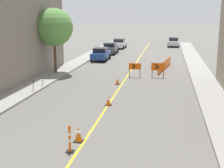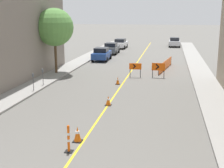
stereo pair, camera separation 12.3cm
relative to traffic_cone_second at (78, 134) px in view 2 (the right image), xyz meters
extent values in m
cube|color=gold|center=(0.25, 20.07, -0.35)|extent=(0.12, 57.75, 0.01)
cube|color=gray|center=(-6.55, 20.07, -0.28)|extent=(2.11, 57.75, 0.14)
cube|color=gray|center=(7.04, 20.07, -0.28)|extent=(2.11, 57.75, 0.14)
cube|color=black|center=(0.00, 0.00, -0.34)|extent=(0.43, 0.43, 0.03)
cone|color=orange|center=(0.00, 0.00, 0.02)|extent=(0.34, 0.34, 0.68)
cylinder|color=white|center=(0.00, 0.00, 0.10)|extent=(0.18, 0.18, 0.11)
cube|color=black|center=(0.28, 5.85, -0.34)|extent=(0.41, 0.41, 0.03)
cone|color=orange|center=(0.28, 5.85, -0.02)|extent=(0.33, 0.33, 0.60)
cylinder|color=white|center=(0.28, 5.85, 0.05)|extent=(0.17, 0.17, 0.10)
cube|color=black|center=(-0.11, 11.81, -0.34)|extent=(0.36, 0.36, 0.03)
cone|color=orange|center=(-0.11, 11.81, -0.02)|extent=(0.29, 0.29, 0.61)
cylinder|color=white|center=(-0.11, 11.81, 0.05)|extent=(0.15, 0.15, 0.10)
cube|color=black|center=(-0.05, -1.13, -0.33)|extent=(0.34, 0.34, 0.04)
cylinder|color=#EF560C|center=(-0.05, -1.13, 0.22)|extent=(0.11, 0.11, 1.08)
cylinder|color=white|center=(-0.05, -1.13, 0.17)|extent=(0.12, 0.12, 0.11)
cylinder|color=white|center=(-0.05, -1.13, 0.46)|extent=(0.12, 0.12, 0.11)
sphere|color=#EF560C|center=(-0.05, -1.13, 0.79)|extent=(0.12, 0.12, 0.12)
cube|color=#EF560C|center=(0.99, 14.89, 0.67)|extent=(1.11, 0.15, 0.56)
cube|color=black|center=(0.91, 14.85, 0.75)|extent=(0.28, 0.04, 0.28)
cube|color=black|center=(0.91, 14.85, 0.59)|extent=(0.28, 0.04, 0.28)
cylinder|color=black|center=(0.52, 14.89, 0.02)|extent=(0.06, 0.06, 0.74)
cylinder|color=black|center=(1.46, 14.89, 0.02)|extent=(0.06, 0.06, 0.74)
cube|color=#EF560C|center=(3.06, 15.15, 0.65)|extent=(1.21, 0.10, 0.68)
cube|color=black|center=(2.97, 15.11, 0.74)|extent=(0.33, 0.03, 0.33)
cube|color=black|center=(2.97, 15.11, 0.55)|extent=(0.33, 0.03, 0.33)
cylinder|color=black|center=(2.54, 15.15, -0.02)|extent=(0.06, 0.06, 0.66)
cylinder|color=black|center=(3.57, 15.15, -0.02)|extent=(0.06, 0.06, 0.66)
cube|color=#EF560C|center=(3.61, 19.55, 0.10)|extent=(1.18, 6.79, 0.91)
cylinder|color=#262626|center=(3.04, 16.16, 0.10)|extent=(0.05, 0.05, 0.91)
cylinder|color=#262626|center=(4.19, 22.95, 0.10)|extent=(0.05, 0.05, 0.91)
cube|color=navy|center=(-4.24, 24.48, 0.33)|extent=(1.90, 4.34, 0.72)
cube|color=black|center=(-4.24, 24.27, 0.96)|extent=(1.57, 1.97, 0.55)
cylinder|color=black|center=(-5.09, 25.81, -0.03)|extent=(0.23, 0.64, 0.64)
cylinder|color=black|center=(-3.38, 25.81, -0.03)|extent=(0.23, 0.64, 0.64)
cylinder|color=black|center=(-5.09, 23.15, -0.03)|extent=(0.23, 0.64, 0.64)
cylinder|color=black|center=(-3.38, 23.15, -0.03)|extent=(0.23, 0.64, 0.64)
cube|color=#474C51|center=(-4.22, 30.81, 0.33)|extent=(1.83, 4.31, 0.72)
cube|color=black|center=(-4.22, 30.60, 0.96)|extent=(1.54, 1.94, 0.55)
cylinder|color=black|center=(-5.08, 32.14, -0.03)|extent=(0.22, 0.64, 0.64)
cylinder|color=black|center=(-3.37, 32.14, -0.03)|extent=(0.22, 0.64, 0.64)
cylinder|color=black|center=(-5.08, 29.48, -0.03)|extent=(0.22, 0.64, 0.64)
cylinder|color=black|center=(-3.37, 29.48, -0.03)|extent=(0.22, 0.64, 0.64)
cube|color=silver|center=(-4.01, 37.86, 0.33)|extent=(1.97, 4.37, 0.72)
cube|color=black|center=(-4.01, 37.64, 0.96)|extent=(1.61, 1.99, 0.55)
cylinder|color=black|center=(-4.87, 39.19, -0.03)|extent=(0.25, 0.65, 0.64)
cylinder|color=black|center=(-3.16, 39.19, -0.03)|extent=(0.25, 0.65, 0.64)
cylinder|color=black|center=(-4.87, 36.52, -0.03)|extent=(0.25, 0.65, 0.64)
cylinder|color=black|center=(-3.16, 36.52, -0.03)|extent=(0.25, 0.65, 0.64)
cube|color=#B7B7BC|center=(4.74, 42.19, 0.33)|extent=(1.83, 4.31, 0.72)
cube|color=black|center=(4.74, 41.98, 0.96)|extent=(1.54, 1.94, 0.55)
cylinder|color=black|center=(3.89, 43.52, -0.03)|extent=(0.22, 0.64, 0.64)
cylinder|color=black|center=(5.60, 43.52, -0.03)|extent=(0.22, 0.64, 0.64)
cylinder|color=black|center=(3.89, 40.86, -0.03)|extent=(0.22, 0.64, 0.64)
cylinder|color=black|center=(5.60, 40.86, -0.03)|extent=(0.22, 0.64, 0.64)
cylinder|color=#4C4C51|center=(-5.84, 8.17, 0.30)|extent=(0.05, 0.05, 1.03)
cube|color=#565B60|center=(-5.84, 8.17, 0.92)|extent=(0.12, 0.10, 0.22)
sphere|color=#565B60|center=(-5.84, 8.17, 1.03)|extent=(0.11, 0.11, 0.11)
cylinder|color=#4C4C51|center=(-5.84, 9.97, 0.31)|extent=(0.05, 0.05, 1.04)
cube|color=#565B60|center=(-5.84, 9.97, 0.94)|extent=(0.12, 0.10, 0.22)
sphere|color=#565B60|center=(-5.84, 9.97, 1.05)|extent=(0.11, 0.11, 0.11)
cylinder|color=#4C3823|center=(-6.65, 15.12, 1.28)|extent=(0.24, 0.24, 2.98)
sphere|color=#568E42|center=(-6.65, 15.12, 4.09)|extent=(3.53, 3.53, 3.53)
camera|label=1|loc=(3.88, -12.88, 5.44)|focal=50.00mm
camera|label=2|loc=(4.00, -12.86, 5.44)|focal=50.00mm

